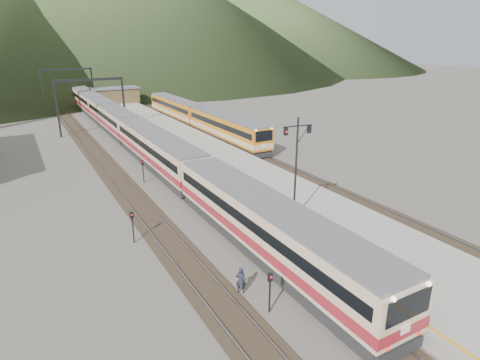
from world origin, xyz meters
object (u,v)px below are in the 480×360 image
second_train (198,118)px  signal_mast (296,159)px  worker (241,280)px  main_train (112,117)px

second_train → signal_mast: 36.16m
second_train → worker: size_ratio=23.94×
second_train → worker: bearing=-110.6°
second_train → worker: 42.53m
main_train → signal_mast: 41.48m
main_train → signal_mast: signal_mast is taller
main_train → signal_mast: (3.51, -41.20, 3.30)m
signal_mast → worker: signal_mast is taller
main_train → worker: bearing=-94.3°
main_train → worker: main_train is taller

